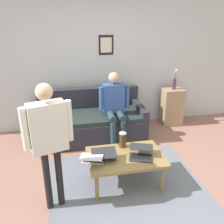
{
  "coord_description": "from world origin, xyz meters",
  "views": [
    {
      "loc": [
        0.69,
        2.68,
        2.3
      ],
      "look_at": [
        -0.03,
        -0.86,
        0.8
      ],
      "focal_mm": 40.14,
      "sensor_mm": 36.0,
      "label": 1
    }
  ],
  "objects_px": {
    "couch": "(91,122)",
    "flower_vase": "(175,81)",
    "coffee_table": "(126,159)",
    "person_seated": "(115,104)",
    "laptop_right": "(93,158)",
    "laptop_center": "(141,154)",
    "side_shelf": "(172,107)",
    "french_press": "(123,140)",
    "person_standing": "(48,133)",
    "laptop_left": "(103,155)"
  },
  "relations": [
    {
      "from": "french_press",
      "to": "side_shelf",
      "type": "xyz_separation_m",
      "value": [
        -1.43,
        -1.48,
        -0.17
      ]
    },
    {
      "from": "coffee_table",
      "to": "side_shelf",
      "type": "bearing_deg",
      "value": -129.97
    },
    {
      "from": "laptop_center",
      "to": "side_shelf",
      "type": "relative_size",
      "value": 0.51
    },
    {
      "from": "laptop_left",
      "to": "person_standing",
      "type": "distance_m",
      "value": 0.89
    },
    {
      "from": "person_standing",
      "to": "person_seated",
      "type": "bearing_deg",
      "value": -125.47
    },
    {
      "from": "laptop_center",
      "to": "person_standing",
      "type": "xyz_separation_m",
      "value": [
        1.16,
        0.2,
        0.54
      ]
    },
    {
      "from": "couch",
      "to": "laptop_right",
      "type": "bearing_deg",
      "value": 83.76
    },
    {
      "from": "flower_vase",
      "to": "person_seated",
      "type": "bearing_deg",
      "value": 19.74
    },
    {
      "from": "couch",
      "to": "coffee_table",
      "type": "bearing_deg",
      "value": 101.24
    },
    {
      "from": "coffee_table",
      "to": "person_seated",
      "type": "height_order",
      "value": "person_seated"
    },
    {
      "from": "side_shelf",
      "to": "laptop_left",
      "type": "bearing_deg",
      "value": 44.6
    },
    {
      "from": "couch",
      "to": "laptop_right",
      "type": "relative_size",
      "value": 4.53
    },
    {
      "from": "french_press",
      "to": "person_seated",
      "type": "height_order",
      "value": "person_seated"
    },
    {
      "from": "laptop_right",
      "to": "side_shelf",
      "type": "distance_m",
      "value": 2.6
    },
    {
      "from": "coffee_table",
      "to": "flower_vase",
      "type": "relative_size",
      "value": 2.42
    },
    {
      "from": "laptop_center",
      "to": "person_seated",
      "type": "xyz_separation_m",
      "value": [
        0.09,
        -1.31,
        0.24
      ]
    },
    {
      "from": "person_seated",
      "to": "laptop_center",
      "type": "bearing_deg",
      "value": 93.82
    },
    {
      "from": "laptop_left",
      "to": "laptop_right",
      "type": "height_order",
      "value": "laptop_left"
    },
    {
      "from": "coffee_table",
      "to": "person_seated",
      "type": "bearing_deg",
      "value": -95.11
    },
    {
      "from": "couch",
      "to": "side_shelf",
      "type": "height_order",
      "value": "couch"
    },
    {
      "from": "flower_vase",
      "to": "person_standing",
      "type": "xyz_separation_m",
      "value": [
        2.41,
        1.99,
        0.07
      ]
    },
    {
      "from": "couch",
      "to": "laptop_left",
      "type": "relative_size",
      "value": 5.89
    },
    {
      "from": "couch",
      "to": "coffee_table",
      "type": "height_order",
      "value": "couch"
    },
    {
      "from": "couch",
      "to": "person_seated",
      "type": "distance_m",
      "value": 0.63
    },
    {
      "from": "coffee_table",
      "to": "person_seated",
      "type": "xyz_separation_m",
      "value": [
        -0.11,
        -1.24,
        0.33
      ]
    },
    {
      "from": "laptop_center",
      "to": "person_seated",
      "type": "bearing_deg",
      "value": -86.18
    },
    {
      "from": "laptop_right",
      "to": "person_standing",
      "type": "xyz_separation_m",
      "value": [
        0.51,
        0.22,
        0.53
      ]
    },
    {
      "from": "couch",
      "to": "laptop_right",
      "type": "xyz_separation_m",
      "value": [
        0.17,
        1.52,
        0.18
      ]
    },
    {
      "from": "laptop_right",
      "to": "french_press",
      "type": "distance_m",
      "value": 0.56
    },
    {
      "from": "laptop_left",
      "to": "flower_vase",
      "type": "xyz_separation_m",
      "value": [
        -1.76,
        -1.73,
        0.46
      ]
    },
    {
      "from": "laptop_left",
      "to": "side_shelf",
      "type": "xyz_separation_m",
      "value": [
        -1.75,
        -1.73,
        -0.1
      ]
    },
    {
      "from": "laptop_left",
      "to": "person_seated",
      "type": "xyz_separation_m",
      "value": [
        -0.42,
        -1.25,
        0.24
      ]
    },
    {
      "from": "couch",
      "to": "flower_vase",
      "type": "relative_size",
      "value": 4.6
    },
    {
      "from": "person_standing",
      "to": "french_press",
      "type": "bearing_deg",
      "value": -152.53
    },
    {
      "from": "coffee_table",
      "to": "person_standing",
      "type": "xyz_separation_m",
      "value": [
        0.96,
        0.26,
        0.63
      ]
    },
    {
      "from": "side_shelf",
      "to": "person_seated",
      "type": "bearing_deg",
      "value": 19.84
    },
    {
      "from": "person_standing",
      "to": "coffee_table",
      "type": "bearing_deg",
      "value": -164.65
    },
    {
      "from": "person_standing",
      "to": "laptop_center",
      "type": "bearing_deg",
      "value": -170.11
    },
    {
      "from": "coffee_table",
      "to": "laptop_right",
      "type": "xyz_separation_m",
      "value": [
        0.46,
        0.05,
        0.09
      ]
    },
    {
      "from": "person_standing",
      "to": "person_seated",
      "type": "xyz_separation_m",
      "value": [
        -1.07,
        -1.51,
        -0.29
      ]
    },
    {
      "from": "laptop_center",
      "to": "laptop_right",
      "type": "xyz_separation_m",
      "value": [
        0.66,
        -0.02,
        0.0
      ]
    },
    {
      "from": "coffee_table",
      "to": "laptop_left",
      "type": "xyz_separation_m",
      "value": [
        0.31,
        0.0,
        0.09
      ]
    },
    {
      "from": "couch",
      "to": "laptop_center",
      "type": "bearing_deg",
      "value": 107.76
    },
    {
      "from": "laptop_center",
      "to": "person_seated",
      "type": "distance_m",
      "value": 1.33
    },
    {
      "from": "coffee_table",
      "to": "laptop_center",
      "type": "bearing_deg",
      "value": 162.64
    },
    {
      "from": "coffee_table",
      "to": "person_seated",
      "type": "relative_size",
      "value": 0.81
    },
    {
      "from": "couch",
      "to": "flower_vase",
      "type": "distance_m",
      "value": 1.87
    },
    {
      "from": "laptop_center",
      "to": "side_shelf",
      "type": "xyz_separation_m",
      "value": [
        -1.25,
        -1.79,
        -0.1
      ]
    },
    {
      "from": "laptop_left",
      "to": "person_seated",
      "type": "distance_m",
      "value": 1.34
    },
    {
      "from": "side_shelf",
      "to": "flower_vase",
      "type": "height_order",
      "value": "flower_vase"
    }
  ]
}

